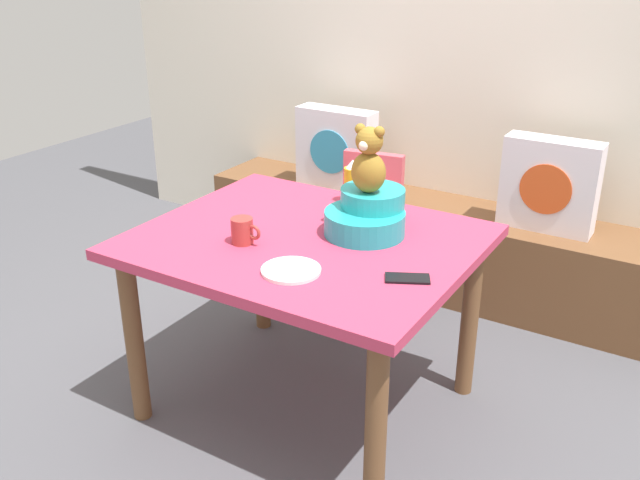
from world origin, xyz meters
name	(u,v)px	position (x,y,z in m)	size (l,w,h in m)	color
ground_plane	(307,402)	(0.00, 0.00, 0.00)	(8.00, 8.00, 0.00)	#4C4C51
back_wall	(466,33)	(0.00, 1.52, 1.30)	(4.40, 0.10, 2.60)	silver
window_bench	(432,245)	(0.00, 1.25, 0.23)	(2.60, 0.44, 0.46)	brown
pillow_floral_left	(336,149)	(-0.59, 1.23, 0.68)	(0.44, 0.15, 0.44)	silver
pillow_floral_right	(549,185)	(0.57, 1.23, 0.68)	(0.44, 0.15, 0.44)	silver
dining_table	(306,262)	(0.00, 0.00, 0.64)	(1.21, 1.01, 0.74)	#B73351
highchair	(364,213)	(-0.19, 0.82, 0.52)	(0.36, 0.48, 0.79)	#D84C59
infant_seat_teal	(367,215)	(0.17, 0.15, 0.81)	(0.30, 0.33, 0.16)	teal
teddy_bear	(369,161)	(0.17, 0.15, 1.02)	(0.13, 0.12, 0.25)	olive
ketchup_bottle	(352,183)	(-0.03, 0.40, 0.83)	(0.07, 0.07, 0.18)	gold
coffee_mug	(243,231)	(-0.16, -0.16, 0.79)	(0.12, 0.08, 0.09)	#9E332D
dinner_plate_near	(291,270)	(0.11, -0.27, 0.75)	(0.20, 0.20, 0.01)	white
cell_phone	(407,278)	(0.47, -0.12, 0.74)	(0.07, 0.14, 0.01)	black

